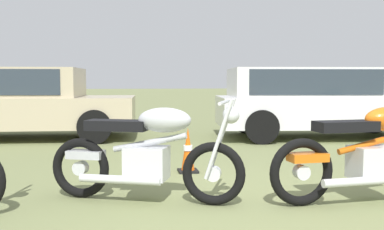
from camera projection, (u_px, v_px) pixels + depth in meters
name	position (u px, v px, depth m)	size (l,w,h in m)	color
ground_plane	(259.00, 206.00, 4.17)	(120.00, 120.00, 0.00)	olive
motorcycle_silver	(147.00, 153.00, 4.28)	(1.86, 0.98, 1.02)	black
motorcycle_orange	(373.00, 153.00, 4.31)	(2.11, 0.64, 1.02)	black
car_beige	(11.00, 98.00, 8.87)	(4.64, 2.18, 1.43)	#BCAD8C
car_white	(314.00, 97.00, 9.03)	(4.46, 2.28, 1.43)	silver
traffic_cone	(188.00, 152.00, 5.67)	(0.25, 0.25, 0.57)	#EA590F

